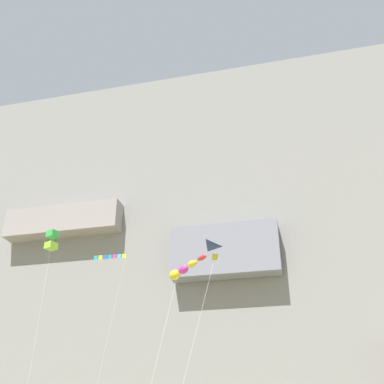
{
  "coord_description": "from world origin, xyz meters",
  "views": [
    {
      "loc": [
        9.23,
        -2.0,
        2.71
      ],
      "look_at": [
        2.85,
        24.91,
        17.48
      ],
      "focal_mm": 44.78,
      "sensor_mm": 36.0,
      "label": 1
    }
  ],
  "objects_px": {
    "kite_box_high_center": "(52,241)",
    "kite_banner_mid_right": "(109,269)",
    "kite_delta_far_right": "(221,259)",
    "kite_windsock_high_right": "(183,270)"
  },
  "relations": [
    {
      "from": "kite_windsock_high_right",
      "to": "kite_banner_mid_right",
      "type": "relative_size",
      "value": 0.78
    },
    {
      "from": "kite_windsock_high_right",
      "to": "kite_banner_mid_right",
      "type": "distance_m",
      "value": 11.67
    },
    {
      "from": "kite_delta_far_right",
      "to": "kite_banner_mid_right",
      "type": "xyz_separation_m",
      "value": [
        -13.16,
        15.0,
        5.49
      ]
    },
    {
      "from": "kite_delta_far_right",
      "to": "kite_banner_mid_right",
      "type": "height_order",
      "value": "kite_banner_mid_right"
    },
    {
      "from": "kite_delta_far_right",
      "to": "kite_box_high_center",
      "type": "height_order",
      "value": "kite_box_high_center"
    },
    {
      "from": "kite_windsock_high_right",
      "to": "kite_banner_mid_right",
      "type": "height_order",
      "value": "kite_banner_mid_right"
    },
    {
      "from": "kite_delta_far_right",
      "to": "kite_banner_mid_right",
      "type": "bearing_deg",
      "value": 131.26
    },
    {
      "from": "kite_delta_far_right",
      "to": "kite_box_high_center",
      "type": "bearing_deg",
      "value": 143.35
    },
    {
      "from": "kite_delta_far_right",
      "to": "kite_windsock_high_right",
      "type": "relative_size",
      "value": 0.84
    },
    {
      "from": "kite_box_high_center",
      "to": "kite_banner_mid_right",
      "type": "distance_m",
      "value": 6.55
    }
  ]
}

